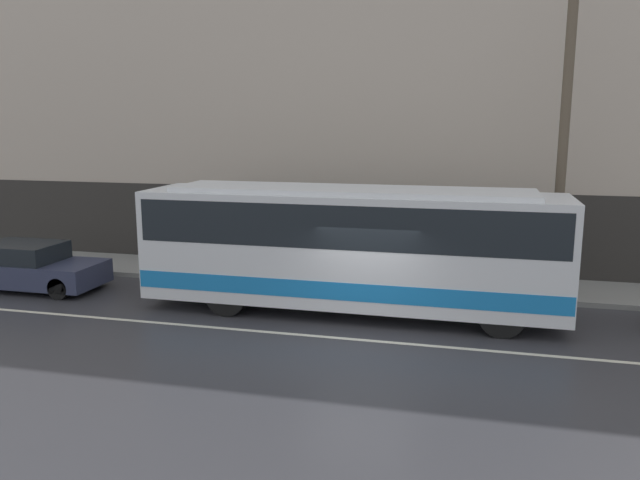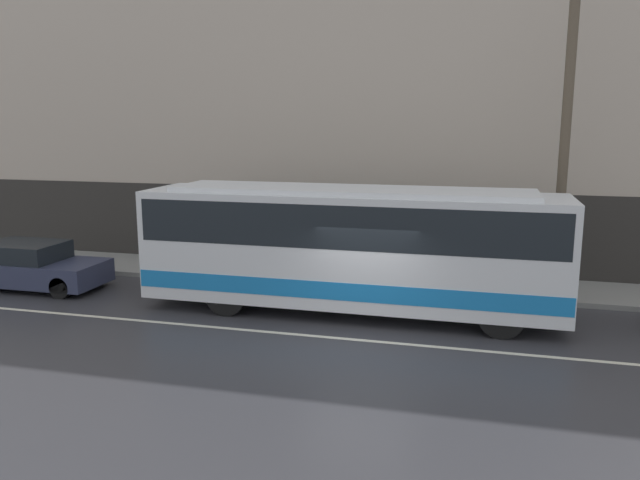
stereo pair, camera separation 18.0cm
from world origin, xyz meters
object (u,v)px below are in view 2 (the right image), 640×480
object	(u,v)px
transit_bus	(350,243)
sedan_dark_behind	(28,266)
pedestrian_waiting	(244,246)
utility_pole_near	(565,136)

from	to	relation	value
transit_bus	sedan_dark_behind	world-z (taller)	transit_bus
sedan_dark_behind	transit_bus	bearing A→B (deg)	0.00
transit_bus	pedestrian_waiting	size ratio (longest dim) A/B	6.42
utility_pole_near	pedestrian_waiting	world-z (taller)	utility_pole_near
sedan_dark_behind	utility_pole_near	bearing A→B (deg)	9.72
sedan_dark_behind	utility_pole_near	distance (m)	16.16
transit_bus	sedan_dark_behind	size ratio (longest dim) A/B	2.34
transit_bus	sedan_dark_behind	distance (m)	10.11
transit_bus	utility_pole_near	distance (m)	6.62
sedan_dark_behind	utility_pole_near	size ratio (longest dim) A/B	0.52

